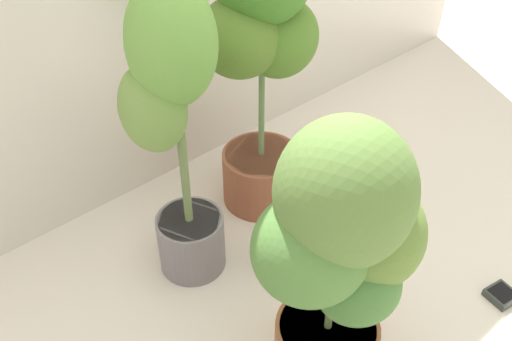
% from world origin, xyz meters
% --- Properties ---
extents(ground_plane, '(8.00, 8.00, 0.00)m').
position_xyz_m(ground_plane, '(0.00, 0.00, 0.00)').
color(ground_plane, silver).
rests_on(ground_plane, ground).
extents(potted_plant_front_left, '(0.50, 0.39, 0.78)m').
position_xyz_m(potted_plant_front_left, '(-0.31, -0.12, 0.46)').
color(potted_plant_front_left, '#995838').
rests_on(potted_plant_front_left, ground).
extents(potted_plant_back_left, '(0.32, 0.29, 0.93)m').
position_xyz_m(potted_plant_back_left, '(-0.38, 0.42, 0.55)').
color(potted_plant_back_left, slate).
rests_on(potted_plant_back_left, ground).
extents(potted_plant_back_center, '(0.45, 0.39, 0.99)m').
position_xyz_m(potted_plant_back_center, '(0.01, 0.51, 0.58)').
color(potted_plant_back_center, brown).
rests_on(potted_plant_back_center, ground).
extents(hygrometer_box, '(0.09, 0.09, 0.03)m').
position_xyz_m(hygrometer_box, '(0.25, -0.31, 0.01)').
color(hygrometer_box, '#333835').
rests_on(hygrometer_box, ground).
extents(nutrient_bottle, '(0.07, 0.07, 0.23)m').
position_xyz_m(nutrient_bottle, '(-0.17, 0.24, 0.11)').
color(nutrient_bottle, white).
rests_on(nutrient_bottle, ground).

